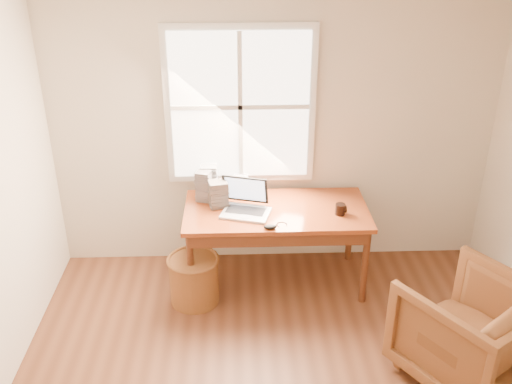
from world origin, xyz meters
TOP-DOWN VIEW (x-y plane):
  - room_shell at (-0.02, 0.16)m, footprint 4.04×4.54m
  - desk at (0.00, 1.80)m, footprint 1.60×0.80m
  - armchair at (1.30, 0.56)m, footprint 1.18×1.19m
  - wicker_stool at (-0.72, 1.52)m, footprint 0.50×0.50m
  - laptop at (-0.27, 1.71)m, footprint 0.46×0.47m
  - mouse at (-0.07, 1.45)m, footprint 0.11×0.07m
  - coffee_mug at (0.54, 1.68)m, footprint 0.10×0.10m
  - cd_stack_a at (-0.59, 2.09)m, footprint 0.15×0.13m
  - cd_stack_b at (-0.50, 1.87)m, footprint 0.18×0.17m
  - cd_stack_c at (-0.63, 1.99)m, footprint 0.15×0.14m
  - cd_stack_d at (-0.31, 2.13)m, footprint 0.16×0.14m

SIDE VIEW (x-z plane):
  - wicker_stool at x=-0.72m, z-range 0.00..0.42m
  - armchair at x=1.30m, z-range 0.00..0.79m
  - desk at x=0.00m, z-range 0.71..0.75m
  - mouse at x=-0.07m, z-range 0.75..0.79m
  - coffee_mug at x=0.54m, z-range 0.75..0.85m
  - cd_stack_d at x=-0.31m, z-range 0.75..0.92m
  - cd_stack_b at x=-0.50m, z-range 0.75..0.99m
  - laptop at x=-0.27m, z-range 0.75..1.02m
  - cd_stack_c at x=-0.63m, z-range 0.75..1.03m
  - cd_stack_a at x=-0.59m, z-range 0.75..1.04m
  - room_shell at x=-0.02m, z-range 0.00..2.64m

